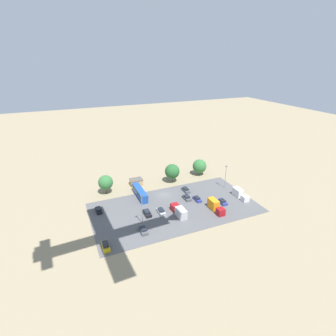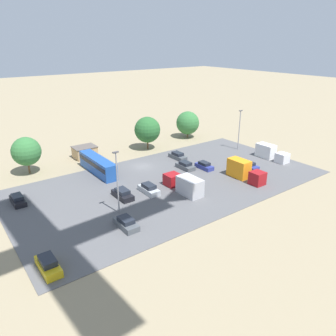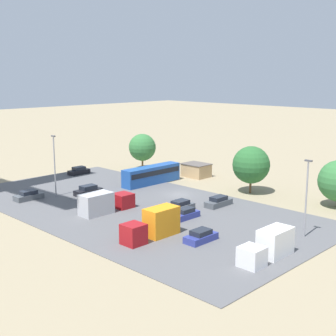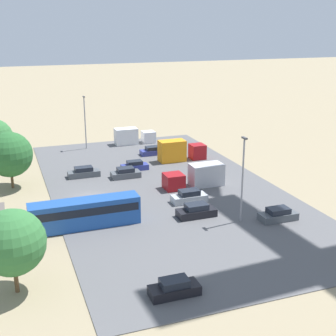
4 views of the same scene
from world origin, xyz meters
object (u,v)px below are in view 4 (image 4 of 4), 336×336
Objects in this scene: parked_car_6 at (126,173)px; parked_truck_0 at (197,176)px; parked_truck_1 at (132,136)px; bus at (85,212)px; parked_car_0 at (196,211)px; parked_car_7 at (153,151)px; parked_truck_2 at (179,151)px; parked_car_1 at (174,288)px; parked_car_2 at (189,197)px; parked_car_4 at (84,173)px; parked_car_3 at (135,166)px; parked_car_8 at (278,215)px.

parked_truck_0 is at bearing 49.90° from parked_car_6.
bus is at bearing -23.83° from parked_truck_1.
parked_car_6 is (-16.64, -3.98, -0.03)m from parked_car_0.
parked_car_6 is 1.01× the size of parked_car_7.
parked_truck_1 is (-25.69, -1.90, -0.01)m from parked_truck_0.
parked_truck_2 reaches higher than bus.
parked_car_1 is 0.95× the size of parked_car_2.
parked_truck_0 reaches higher than parked_car_4.
parked_car_2 is 0.96× the size of parked_car_4.
parked_car_3 is 0.49× the size of parked_truck_0.
parked_car_6 is at bearing -113.41° from parked_car_4.
parked_car_7 is 31.43m from parked_car_8.
parked_truck_0 is at bearing -124.06° from parked_car_4.
parked_car_2 reaches higher than parked_car_1.
parked_truck_1 reaches higher than parked_car_8.
parked_truck_0 is at bearing 4.23° from parked_truck_1.
parked_car_1 is 1.03× the size of parked_car_3.
bus is at bearing -42.79° from parked_truck_2.
parked_car_1 reaches higher than parked_car_7.
bus is 21.20m from parked_car_3.
parked_truck_1 is at bearing 156.17° from bus.
parked_car_3 is 0.93× the size of parked_car_8.
bus is at bearing -29.64° from parked_car_6.
parked_car_1 is at bearing 15.45° from bus.
parked_car_4 is at bearing 94.70° from parked_car_3.
parked_car_8 is 14.38m from parked_truck_0.
parked_truck_1 is at bearing 177.40° from parked_car_2.
parked_truck_0 is (-9.69, 4.28, 0.73)m from parked_car_0.
bus reaches higher than parked_car_0.
parked_car_1 is 31.33m from parked_car_6.
parked_car_7 is at bearing 172.50° from parked_car_0.
parked_truck_2 is at bearing 17.24° from parked_truck_1.
parked_car_4 reaches higher than parked_car_1.
parked_car_2 is at bearing -2.60° from parked_truck_1.
parked_car_3 reaches higher than parked_car_7.
parked_car_0 is 0.54× the size of parked_truck_0.
parked_car_0 is at bearing -153.26° from parked_car_4.
parked_car_4 is (0.65, -7.89, 0.02)m from parked_car_3.
parked_car_2 is 22.58m from parked_car_7.
parked_truck_2 is at bearing -79.26° from parked_car_4.
parked_truck_1 is at bearing -171.45° from parked_car_8.
parked_car_6 reaches higher than parked_car_8.
parked_car_0 is 1.08× the size of parked_car_1.
parked_car_0 is 4.65m from parked_car_2.
parked_truck_0 is 1.08× the size of parked_truck_2.
parked_car_2 is 6.15m from parked_truck_0.
parked_car_3 is (-34.13, 6.44, -0.01)m from parked_car_1.
parked_car_3 is (-19.73, -1.72, -0.05)m from parked_car_0.
parked_truck_0 is (6.95, 8.26, 0.76)m from parked_car_6.
parked_truck_2 is at bearing -176.02° from parked_car_8.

